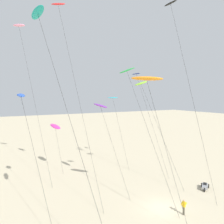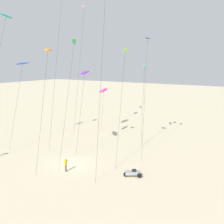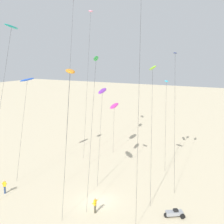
{
  "view_description": "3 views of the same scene",
  "coord_description": "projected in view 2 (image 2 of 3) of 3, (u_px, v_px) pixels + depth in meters",
  "views": [
    {
      "loc": [
        -16.28,
        -17.93,
        12.62
      ],
      "look_at": [
        -2.69,
        6.77,
        10.55
      ],
      "focal_mm": 34.79,
      "sensor_mm": 36.0,
      "label": 1
    },
    {
      "loc": [
        23.28,
        -25.59,
        12.97
      ],
      "look_at": [
        0.51,
        8.8,
        5.56
      ],
      "focal_mm": 44.94,
      "sensor_mm": 36.0,
      "label": 2
    },
    {
      "loc": [
        16.35,
        -26.25,
        16.01
      ],
      "look_at": [
        -2.34,
        7.77,
        8.65
      ],
      "focal_mm": 48.08,
      "sensor_mm": 36.0,
      "label": 3
    }
  ],
  "objects": [
    {
      "name": "kite_orange",
      "position": [
        48.0,
        51.0,
        34.45
      ],
      "size": [
        3.22,
        5.91,
        14.69
      ],
      "color": "orange",
      "rests_on": "ground"
    },
    {
      "name": "kite_navy",
      "position": [
        147.0,
        43.0,
        40.11
      ],
      "size": [
        2.67,
        6.66,
        16.41
      ],
      "color": "navy",
      "rests_on": "ground"
    },
    {
      "name": "kite_purple",
      "position": [
        85.0,
        73.0,
        42.46
      ],
      "size": [
        2.48,
        5.96,
        11.77
      ],
      "color": "purple",
      "rests_on": "ground"
    },
    {
      "name": "kite_magenta",
      "position": [
        103.0,
        90.0,
        53.16
      ],
      "size": [
        1.6,
        3.49,
        8.1
      ],
      "color": "#D8339E",
      "rests_on": "ground"
    },
    {
      "name": "kite_teal",
      "position": [
        6.0,
        18.0,
        40.32
      ],
      "size": [
        3.86,
        9.5,
        19.87
      ],
      "color": "teal",
      "rests_on": "ground"
    },
    {
      "name": "kite_blue",
      "position": [
        22.0,
        64.0,
        44.91
      ],
      "size": [
        2.31,
        6.21,
        12.98
      ],
      "color": "blue",
      "rests_on": "ground"
    },
    {
      "name": "kite_flyer_middle",
      "position": [
        66.0,
        164.0,
        33.41
      ],
      "size": [
        0.58,
        0.6,
        1.67
      ],
      "color": "#4C4738",
      "rests_on": "ground"
    },
    {
      "name": "kite_cyan",
      "position": [
        145.0,
        67.0,
        45.28
      ],
      "size": [
        2.06,
        4.53,
        12.47
      ],
      "color": "#33BFE0",
      "rests_on": "ground"
    },
    {
      "name": "kite_lime",
      "position": [
        125.0,
        52.0,
        38.45
      ],
      "size": [
        3.46,
        7.31,
        15.0
      ],
      "color": "#8CD833",
      "rests_on": "ground"
    },
    {
      "name": "kite_green",
      "position": [
        74.0,
        44.0,
        37.5
      ],
      "size": [
        3.37,
        7.27,
        16.07
      ],
      "color": "green",
      "rests_on": "ground"
    },
    {
      "name": "ground_plane",
      "position": [
        71.0,
        164.0,
        35.94
      ],
      "size": [
        260.0,
        260.0,
        0.0
      ],
      "primitive_type": "plane",
      "color": "beige"
    },
    {
      "name": "kite_pink",
      "position": [
        84.0,
        8.0,
        53.75
      ],
      "size": [
        3.93,
        8.39,
        23.71
      ],
      "color": "pink",
      "rests_on": "ground"
    },
    {
      "name": "beach_buggy",
      "position": [
        133.0,
        173.0,
        32.06
      ],
      "size": [
        2.0,
        1.77,
        0.82
      ],
      "color": "gray",
      "rests_on": "ground"
    }
  ]
}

